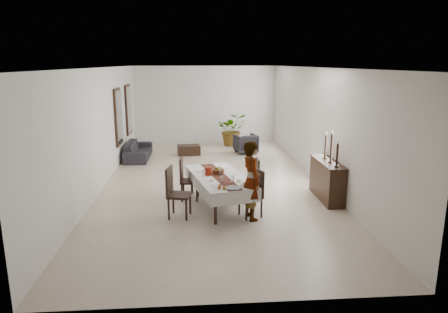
% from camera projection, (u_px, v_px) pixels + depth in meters
% --- Properties ---
extents(floor, '(6.00, 12.00, 0.00)m').
position_uv_depth(floor, '(212.00, 181.00, 11.48)').
color(floor, beige).
rests_on(floor, ground).
extents(ceiling, '(6.00, 12.00, 0.02)m').
position_uv_depth(ceiling, '(211.00, 67.00, 10.74)').
color(ceiling, white).
rests_on(ceiling, wall_back).
extents(wall_back, '(6.00, 0.02, 3.20)m').
position_uv_depth(wall_back, '(205.00, 104.00, 16.93)').
color(wall_back, silver).
rests_on(wall_back, floor).
extents(wall_front, '(6.00, 0.02, 3.20)m').
position_uv_depth(wall_front, '(233.00, 196.00, 5.29)').
color(wall_front, silver).
rests_on(wall_front, floor).
extents(wall_left, '(0.02, 12.00, 3.20)m').
position_uv_depth(wall_left, '(102.00, 128.00, 10.89)').
color(wall_left, silver).
rests_on(wall_left, floor).
extents(wall_right, '(0.02, 12.00, 3.20)m').
position_uv_depth(wall_right, '(317.00, 125.00, 11.33)').
color(wall_right, silver).
rests_on(wall_right, floor).
extents(dining_table_top, '(1.45, 2.44, 0.05)m').
position_uv_depth(dining_table_top, '(219.00, 177.00, 9.41)').
color(dining_table_top, black).
rests_on(dining_table_top, table_leg_fl).
extents(table_leg_fl, '(0.08, 0.08, 0.67)m').
position_uv_depth(table_leg_fl, '(215.00, 209.00, 8.36)').
color(table_leg_fl, black).
rests_on(table_leg_fl, floor).
extents(table_leg_fr, '(0.08, 0.08, 0.67)m').
position_uv_depth(table_leg_fr, '(253.00, 205.00, 8.60)').
color(table_leg_fr, black).
rests_on(table_leg_fr, floor).
extents(table_leg_bl, '(0.08, 0.08, 0.67)m').
position_uv_depth(table_leg_bl, '(192.00, 181.00, 10.37)').
color(table_leg_bl, black).
rests_on(table_leg_bl, floor).
extents(table_leg_br, '(0.08, 0.08, 0.67)m').
position_uv_depth(table_leg_br, '(223.00, 178.00, 10.62)').
color(table_leg_br, black).
rests_on(table_leg_br, floor).
extents(tablecloth_top, '(1.66, 2.65, 0.01)m').
position_uv_depth(tablecloth_top, '(219.00, 176.00, 9.40)').
color(tablecloth_top, silver).
rests_on(tablecloth_top, dining_table_top).
extents(tablecloth_drape_left, '(0.57, 2.39, 0.29)m').
position_uv_depth(tablecloth_drape_left, '(196.00, 184.00, 9.27)').
color(tablecloth_drape_left, silver).
rests_on(tablecloth_drape_left, dining_table_top).
extents(tablecloth_drape_right, '(0.57, 2.39, 0.29)m').
position_uv_depth(tablecloth_drape_right, '(241.00, 180.00, 9.59)').
color(tablecloth_drape_right, white).
rests_on(tablecloth_drape_right, dining_table_top).
extents(tablecloth_drape_near, '(1.10, 0.27, 0.29)m').
position_uv_depth(tablecloth_drape_near, '(237.00, 198.00, 8.30)').
color(tablecloth_drape_near, silver).
rests_on(tablecloth_drape_near, dining_table_top).
extents(tablecloth_drape_far, '(1.10, 0.27, 0.29)m').
position_uv_depth(tablecloth_drape_far, '(206.00, 169.00, 10.57)').
color(tablecloth_drape_far, silver).
rests_on(tablecloth_drape_far, dining_table_top).
extents(table_runner, '(0.87, 2.39, 0.00)m').
position_uv_depth(table_runner, '(219.00, 176.00, 9.40)').
color(table_runner, maroon).
rests_on(table_runner, tablecloth_top).
extents(red_pitcher, '(0.17, 0.17, 0.19)m').
position_uv_depth(red_pitcher, '(208.00, 171.00, 9.44)').
color(red_pitcher, maroon).
rests_on(red_pitcher, tablecloth_top).
extents(pitcher_handle, '(0.12, 0.04, 0.11)m').
position_uv_depth(pitcher_handle, '(205.00, 172.00, 9.41)').
color(pitcher_handle, '#960B0A').
rests_on(pitcher_handle, red_pitcher).
extents(wine_glass_near, '(0.07, 0.07, 0.16)m').
position_uv_depth(wine_glass_near, '(232.00, 179.00, 8.84)').
color(wine_glass_near, white).
rests_on(wine_glass_near, tablecloth_top).
extents(wine_glass_mid, '(0.07, 0.07, 0.16)m').
position_uv_depth(wine_glass_mid, '(222.00, 179.00, 8.87)').
color(wine_glass_mid, silver).
rests_on(wine_glass_mid, tablecloth_top).
extents(wine_glass_far, '(0.07, 0.07, 0.16)m').
position_uv_depth(wine_glass_far, '(221.00, 172.00, 9.44)').
color(wine_glass_far, silver).
rests_on(wine_glass_far, tablecloth_top).
extents(teacup_right, '(0.09, 0.09, 0.06)m').
position_uv_depth(teacup_right, '(239.00, 180.00, 8.95)').
color(teacup_right, white).
rests_on(teacup_right, saucer_right).
extents(saucer_right, '(0.14, 0.14, 0.01)m').
position_uv_depth(saucer_right, '(239.00, 181.00, 8.95)').
color(saucer_right, white).
rests_on(saucer_right, tablecloth_top).
extents(teacup_left, '(0.09, 0.09, 0.06)m').
position_uv_depth(teacup_left, '(212.00, 180.00, 9.00)').
color(teacup_left, white).
rests_on(teacup_left, saucer_left).
extents(saucer_left, '(0.14, 0.14, 0.01)m').
position_uv_depth(saucer_left, '(212.00, 181.00, 9.00)').
color(saucer_left, white).
rests_on(saucer_left, tablecloth_top).
extents(plate_near_right, '(0.23, 0.23, 0.01)m').
position_uv_depth(plate_near_right, '(245.00, 185.00, 8.69)').
color(plate_near_right, white).
rests_on(plate_near_right, tablecloth_top).
extents(bread_near_right, '(0.09, 0.09, 0.09)m').
position_uv_depth(bread_near_right, '(245.00, 184.00, 8.69)').
color(bread_near_right, tan).
rests_on(bread_near_right, plate_near_right).
extents(plate_near_left, '(0.23, 0.23, 0.01)m').
position_uv_depth(plate_near_left, '(216.00, 185.00, 8.65)').
color(plate_near_left, silver).
rests_on(plate_near_left, tablecloth_top).
extents(plate_far_left, '(0.23, 0.23, 0.01)m').
position_uv_depth(plate_far_left, '(201.00, 171.00, 9.79)').
color(plate_far_left, silver).
rests_on(plate_far_left, tablecloth_top).
extents(serving_tray, '(0.34, 0.34, 0.02)m').
position_uv_depth(serving_tray, '(233.00, 188.00, 8.47)').
color(serving_tray, '#44454A').
rests_on(serving_tray, tablecloth_top).
extents(jam_jar_a, '(0.06, 0.06, 0.07)m').
position_uv_depth(jam_jar_a, '(224.00, 188.00, 8.37)').
color(jam_jar_a, '#966115').
rests_on(jam_jar_a, tablecloth_top).
extents(jam_jar_b, '(0.06, 0.06, 0.07)m').
position_uv_depth(jam_jar_b, '(219.00, 188.00, 8.40)').
color(jam_jar_b, '#924215').
rests_on(jam_jar_b, tablecloth_top).
extents(jam_jar_c, '(0.06, 0.06, 0.07)m').
position_uv_depth(jam_jar_c, '(220.00, 186.00, 8.50)').
color(jam_jar_c, maroon).
rests_on(jam_jar_c, tablecloth_top).
extents(fruit_basket, '(0.29, 0.29, 0.10)m').
position_uv_depth(fruit_basket, '(218.00, 171.00, 9.62)').
color(fruit_basket, brown).
rests_on(fruit_basket, tablecloth_top).
extents(fruit_red, '(0.09, 0.09, 0.09)m').
position_uv_depth(fruit_red, '(219.00, 168.00, 9.63)').
color(fruit_red, maroon).
rests_on(fruit_red, fruit_basket).
extents(fruit_green, '(0.08, 0.08, 0.08)m').
position_uv_depth(fruit_green, '(217.00, 168.00, 9.62)').
color(fruit_green, '#548929').
rests_on(fruit_green, fruit_basket).
extents(fruit_yellow, '(0.08, 0.08, 0.08)m').
position_uv_depth(fruit_yellow, '(219.00, 169.00, 9.56)').
color(fruit_yellow, yellow).
rests_on(fruit_yellow, fruit_basket).
extents(chair_right_near_seat, '(0.57, 0.57, 0.05)m').
position_uv_depth(chair_right_near_seat, '(250.00, 196.00, 8.76)').
color(chair_right_near_seat, black).
rests_on(chair_right_near_seat, chair_right_near_leg_fl).
extents(chair_right_near_leg_fl, '(0.06, 0.06, 0.44)m').
position_uv_depth(chair_right_near_leg_fl, '(261.00, 208.00, 8.73)').
color(chair_right_near_leg_fl, black).
rests_on(chair_right_near_leg_fl, floor).
extents(chair_right_near_leg_fr, '(0.06, 0.06, 0.44)m').
position_uv_depth(chair_right_near_leg_fr, '(254.00, 203.00, 9.05)').
color(chair_right_near_leg_fr, black).
rests_on(chair_right_near_leg_fr, floor).
extents(chair_right_near_leg_bl, '(0.06, 0.06, 0.44)m').
position_uv_depth(chair_right_near_leg_bl, '(246.00, 211.00, 8.59)').
color(chair_right_near_leg_bl, black).
rests_on(chair_right_near_leg_bl, floor).
extents(chair_right_near_leg_br, '(0.06, 0.06, 0.44)m').
position_uv_depth(chair_right_near_leg_br, '(239.00, 205.00, 8.92)').
color(chair_right_near_leg_br, black).
rests_on(chair_right_near_leg_br, floor).
extents(chair_right_near_back, '(0.18, 0.44, 0.57)m').
position_uv_depth(chair_right_near_back, '(259.00, 182.00, 8.77)').
color(chair_right_near_back, black).
rests_on(chair_right_near_back, chair_right_near_seat).
extents(chair_right_far_seat, '(0.43, 0.43, 0.05)m').
position_uv_depth(chair_right_far_seat, '(250.00, 181.00, 9.95)').
color(chair_right_far_seat, black).
rests_on(chair_right_far_seat, chair_right_far_leg_fl).
extents(chair_right_far_leg_fl, '(0.04, 0.04, 0.42)m').
position_uv_depth(chair_right_far_leg_fl, '(257.00, 192.00, 9.84)').
color(chair_right_far_leg_fl, black).
rests_on(chair_right_far_leg_fl, floor).
extents(chair_right_far_leg_fr, '(0.04, 0.04, 0.42)m').
position_uv_depth(chair_right_far_leg_fr, '(255.00, 188.00, 10.18)').
color(chair_right_far_leg_fr, black).
rests_on(chair_right_far_leg_fr, floor).
extents(chair_right_far_leg_bl, '(0.04, 0.04, 0.42)m').
position_uv_depth(chair_right_far_leg_bl, '(243.00, 192.00, 9.82)').
color(chair_right_far_leg_bl, black).
rests_on(chair_right_far_leg_bl, floor).
extents(chair_right_far_leg_br, '(0.04, 0.04, 0.42)m').
position_uv_depth(chair_right_far_leg_br, '(242.00, 188.00, 10.16)').
color(chair_right_far_leg_br, black).
rests_on(chair_right_far_leg_br, floor).
extents(chair_right_far_back, '(0.04, 0.43, 0.55)m').
position_uv_depth(chair_right_far_back, '(258.00, 170.00, 9.89)').
color(chair_right_far_back, black).
rests_on(chair_right_far_back, chair_right_far_seat).
extents(chair_left_near_seat, '(0.56, 0.56, 0.05)m').
position_uv_depth(chair_left_near_seat, '(179.00, 195.00, 8.73)').
color(chair_left_near_seat, black).
rests_on(chair_left_near_seat, chair_left_near_leg_fl).
extents(chair_left_near_leg_fl, '(0.06, 0.06, 0.47)m').
position_uv_depth(chair_left_near_leg_fl, '(173.00, 203.00, 9.00)').
color(chair_left_near_leg_fl, black).
rests_on(chair_left_near_leg_fl, floor).
extents(chair_left_near_leg_fr, '(0.06, 0.06, 0.47)m').
position_uv_depth(chair_left_near_leg_fr, '(169.00, 209.00, 8.62)').
color(chair_left_near_leg_fr, black).
rests_on(chair_left_near_leg_fr, floor).
extents(chair_left_near_leg_bl, '(0.06, 0.06, 0.47)m').
position_uv_depth(chair_left_near_leg_bl, '(190.00, 204.00, 8.95)').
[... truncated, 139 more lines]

